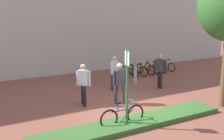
{
  "coord_description": "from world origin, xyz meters",
  "views": [
    {
      "loc": [
        -5.69,
        -8.92,
        3.72
      ],
      "look_at": [
        0.11,
        1.42,
        1.25
      ],
      "focal_mm": 43.99,
      "sensor_mm": 36.0,
      "label": 1
    }
  ],
  "objects_px": {
    "bollard_steel": "(135,75)",
    "person_suited_navy": "(120,81)",
    "bike_rack_cluster": "(149,68)",
    "person_casual_tan": "(114,71)",
    "parking_sign_post": "(127,78)",
    "person_shirt_blue": "(83,82)",
    "bike_at_sign": "(123,116)",
    "person_suited_dark": "(160,69)"
  },
  "relations": [
    {
      "from": "person_casual_tan",
      "to": "person_suited_navy",
      "type": "bearing_deg",
      "value": -113.78
    },
    {
      "from": "bollard_steel",
      "to": "person_suited_navy",
      "type": "xyz_separation_m",
      "value": [
        -2.52,
        -2.54,
        0.53
      ]
    },
    {
      "from": "person_suited_dark",
      "to": "bike_at_sign",
      "type": "bearing_deg",
      "value": -142.64
    },
    {
      "from": "person_suited_navy",
      "to": "person_suited_dark",
      "type": "relative_size",
      "value": 1.0
    },
    {
      "from": "bike_at_sign",
      "to": "person_shirt_blue",
      "type": "distance_m",
      "value": 2.69
    },
    {
      "from": "bike_at_sign",
      "to": "parking_sign_post",
      "type": "bearing_deg",
      "value": -67.18
    },
    {
      "from": "bike_rack_cluster",
      "to": "person_suited_dark",
      "type": "distance_m",
      "value": 3.39
    },
    {
      "from": "bike_at_sign",
      "to": "person_shirt_blue",
      "type": "bearing_deg",
      "value": 96.2
    },
    {
      "from": "person_casual_tan",
      "to": "person_shirt_blue",
      "type": "bearing_deg",
      "value": -149.35
    },
    {
      "from": "parking_sign_post",
      "to": "person_shirt_blue",
      "type": "relative_size",
      "value": 1.51
    },
    {
      "from": "bollard_steel",
      "to": "person_suited_dark",
      "type": "xyz_separation_m",
      "value": [
        0.52,
        -1.43,
        0.53
      ]
    },
    {
      "from": "bollard_steel",
      "to": "person_suited_dark",
      "type": "bearing_deg",
      "value": -69.86
    },
    {
      "from": "parking_sign_post",
      "to": "person_shirt_blue",
      "type": "bearing_deg",
      "value": 97.2
    },
    {
      "from": "bike_at_sign",
      "to": "person_suited_navy",
      "type": "bearing_deg",
      "value": 61.77
    },
    {
      "from": "parking_sign_post",
      "to": "person_shirt_blue",
      "type": "xyz_separation_m",
      "value": [
        -0.35,
        2.76,
        -0.71
      ]
    },
    {
      "from": "bike_rack_cluster",
      "to": "bollard_steel",
      "type": "bearing_deg",
      "value": -143.2
    },
    {
      "from": "person_suited_navy",
      "to": "bike_at_sign",
      "type": "bearing_deg",
      "value": -118.23
    },
    {
      "from": "person_suited_navy",
      "to": "person_casual_tan",
      "type": "height_order",
      "value": "same"
    },
    {
      "from": "bike_rack_cluster",
      "to": "person_suited_navy",
      "type": "bearing_deg",
      "value": -138.28
    },
    {
      "from": "bollard_steel",
      "to": "person_shirt_blue",
      "type": "height_order",
      "value": "person_shirt_blue"
    },
    {
      "from": "bike_rack_cluster",
      "to": "bollard_steel",
      "type": "relative_size",
      "value": 4.16
    },
    {
      "from": "bike_rack_cluster",
      "to": "person_shirt_blue",
      "type": "distance_m",
      "value": 6.94
    },
    {
      "from": "bollard_steel",
      "to": "person_shirt_blue",
      "type": "distance_m",
      "value": 4.41
    },
    {
      "from": "person_suited_dark",
      "to": "person_shirt_blue",
      "type": "bearing_deg",
      "value": -172.82
    },
    {
      "from": "person_suited_dark",
      "to": "person_casual_tan",
      "type": "height_order",
      "value": "same"
    },
    {
      "from": "person_shirt_blue",
      "to": "person_casual_tan",
      "type": "bearing_deg",
      "value": 30.65
    },
    {
      "from": "person_casual_tan",
      "to": "bollard_steel",
      "type": "bearing_deg",
      "value": 21.78
    },
    {
      "from": "person_suited_navy",
      "to": "person_casual_tan",
      "type": "relative_size",
      "value": 1.0
    },
    {
      "from": "bike_at_sign",
      "to": "person_suited_navy",
      "type": "xyz_separation_m",
      "value": [
        1.1,
        2.05,
        0.63
      ]
    },
    {
      "from": "person_suited_navy",
      "to": "person_casual_tan",
      "type": "xyz_separation_m",
      "value": [
        0.82,
        1.86,
        0.0
      ]
    },
    {
      "from": "bike_at_sign",
      "to": "bike_rack_cluster",
      "type": "height_order",
      "value": "bike_at_sign"
    },
    {
      "from": "bollard_steel",
      "to": "person_suited_navy",
      "type": "bearing_deg",
      "value": -134.76
    },
    {
      "from": "bike_at_sign",
      "to": "person_casual_tan",
      "type": "bearing_deg",
      "value": 63.84
    },
    {
      "from": "person_shirt_blue",
      "to": "person_suited_navy",
      "type": "bearing_deg",
      "value": -21.86
    },
    {
      "from": "person_suited_navy",
      "to": "person_casual_tan",
      "type": "distance_m",
      "value": 2.03
    },
    {
      "from": "parking_sign_post",
      "to": "bollard_steel",
      "type": "distance_m",
      "value": 6.05
    },
    {
      "from": "bike_rack_cluster",
      "to": "parking_sign_post",
      "type": "bearing_deg",
      "value": -131.74
    },
    {
      "from": "bollard_steel",
      "to": "person_casual_tan",
      "type": "relative_size",
      "value": 0.52
    },
    {
      "from": "bike_rack_cluster",
      "to": "person_suited_dark",
      "type": "xyz_separation_m",
      "value": [
        -1.53,
        -2.96,
        0.64
      ]
    },
    {
      "from": "bike_at_sign",
      "to": "person_suited_dark",
      "type": "distance_m",
      "value": 5.25
    },
    {
      "from": "bollard_steel",
      "to": "person_suited_navy",
      "type": "distance_m",
      "value": 3.61
    },
    {
      "from": "bike_at_sign",
      "to": "bollard_steel",
      "type": "relative_size",
      "value": 1.87
    }
  ]
}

